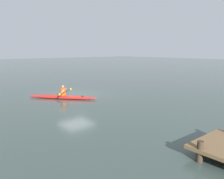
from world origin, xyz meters
name	(u,v)px	position (x,y,z in m)	size (l,w,h in m)	color
ground_plane	(76,94)	(0.00, 0.00, 0.00)	(160.00, 160.00, 0.00)	#384742
kayak	(62,97)	(1.64, 0.84, 0.13)	(3.71, 4.29, 0.25)	red
kayaker	(63,91)	(1.57, 0.92, 0.55)	(1.89, 1.59, 0.73)	#E04C14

